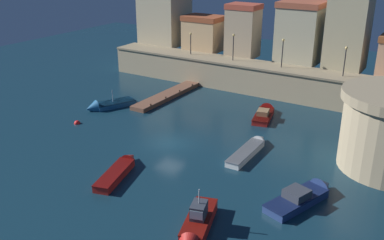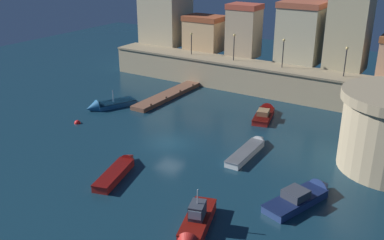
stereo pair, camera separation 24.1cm
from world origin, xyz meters
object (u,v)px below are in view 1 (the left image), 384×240
(moored_boat_6, at_px, (106,105))
(moored_boat_0, at_px, (265,113))
(quay_lamp_3, at_px, (345,57))
(mooring_buoy_0, at_px, (77,124))
(quay_lamp_2, at_px, (283,49))
(moored_boat_1, at_px, (120,169))
(moored_boat_2, at_px, (306,195))
(moored_boat_3, at_px, (250,149))
(quay_lamp_0, at_px, (191,40))
(quay_lamp_1, at_px, (233,43))
(moored_boat_4, at_px, (196,226))

(moored_boat_6, bearing_deg, moored_boat_0, 138.93)
(quay_lamp_3, relative_size, mooring_buoy_0, 5.09)
(quay_lamp_2, bearing_deg, moored_boat_0, -80.54)
(quay_lamp_3, bearing_deg, moored_boat_0, -129.59)
(moored_boat_0, bearing_deg, moored_boat_1, 151.92)
(moored_boat_2, relative_size, mooring_buoy_0, 10.37)
(moored_boat_3, bearing_deg, moored_boat_0, 14.23)
(quay_lamp_0, height_order, quay_lamp_2, quay_lamp_2)
(moored_boat_0, relative_size, moored_boat_3, 0.86)
(quay_lamp_0, bearing_deg, quay_lamp_1, 0.00)
(mooring_buoy_0, bearing_deg, moored_boat_6, 97.62)
(quay_lamp_1, height_order, moored_boat_4, quay_lamp_1)
(quay_lamp_3, xyz_separation_m, moored_boat_2, (3.32, -22.29, -5.62))
(quay_lamp_3, xyz_separation_m, moored_boat_0, (-6.27, -7.59, -5.66))
(quay_lamp_2, relative_size, moored_boat_0, 0.57)
(moored_boat_1, bearing_deg, quay_lamp_3, -38.82)
(moored_boat_0, bearing_deg, mooring_buoy_0, 115.12)
(quay_lamp_0, bearing_deg, quay_lamp_3, 0.00)
(quay_lamp_2, height_order, quay_lamp_3, quay_lamp_2)
(mooring_buoy_0, bearing_deg, moored_boat_1, -28.44)
(moored_boat_0, relative_size, moored_boat_2, 0.89)
(quay_lamp_1, distance_m, quay_lamp_2, 6.75)
(quay_lamp_1, xyz_separation_m, moored_boat_3, (10.58, -16.96, -5.73))
(quay_lamp_1, relative_size, moored_boat_1, 0.52)
(moored_boat_1, height_order, mooring_buoy_0, moored_boat_1)
(moored_boat_6, bearing_deg, moored_boat_3, 109.58)
(quay_lamp_0, xyz_separation_m, moored_boat_2, (24.18, -22.29, -5.35))
(quay_lamp_3, distance_m, moored_boat_4, 30.75)
(moored_boat_3, relative_size, moored_boat_6, 1.18)
(moored_boat_0, height_order, moored_boat_6, moored_boat_6)
(moored_boat_3, bearing_deg, moored_boat_4, -171.55)
(quay_lamp_0, xyz_separation_m, quay_lamp_3, (20.86, 0.00, 0.27))
(quay_lamp_1, distance_m, moored_boat_0, 12.41)
(moored_boat_4, xyz_separation_m, moored_boat_6, (-21.73, 15.08, -0.25))
(quay_lamp_1, bearing_deg, mooring_buoy_0, -111.94)
(quay_lamp_1, relative_size, quay_lamp_2, 0.98)
(moored_boat_4, relative_size, mooring_buoy_0, 9.25)
(quay_lamp_3, relative_size, moored_boat_3, 0.48)
(moored_boat_2, bearing_deg, quay_lamp_0, 65.95)
(moored_boat_1, relative_size, moored_boat_3, 0.92)
(moored_boat_0, height_order, moored_boat_4, moored_boat_4)
(moored_boat_2, bearing_deg, moored_boat_3, 71.45)
(quay_lamp_0, distance_m, moored_boat_2, 33.32)
(quay_lamp_1, xyz_separation_m, moored_boat_0, (8.02, -7.59, -5.68))
(moored_boat_3, bearing_deg, quay_lamp_3, -13.40)
(quay_lamp_3, bearing_deg, quay_lamp_2, 180.00)
(moored_boat_1, distance_m, moored_boat_3, 12.19)
(mooring_buoy_0, bearing_deg, quay_lamp_2, 53.74)
(moored_boat_0, relative_size, mooring_buoy_0, 9.20)
(moored_boat_2, distance_m, moored_boat_4, 9.28)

